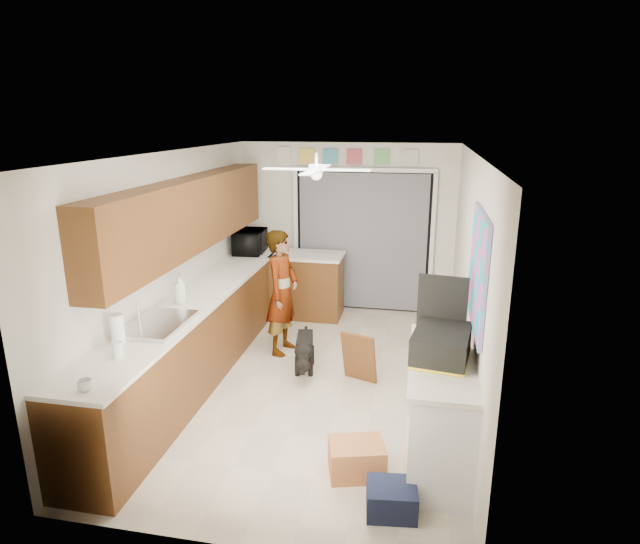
{
  "coord_description": "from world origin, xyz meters",
  "views": [
    {
      "loc": [
        1.12,
        -5.34,
        2.84
      ],
      "look_at": [
        0.0,
        0.4,
        1.15
      ],
      "focal_mm": 30.0,
      "sensor_mm": 36.0,
      "label": 1
    }
  ],
  "objects_px": {
    "suitcase": "(441,345)",
    "cardboard_box": "(357,459)",
    "microwave": "(250,242)",
    "dog": "(305,351)",
    "navy_crate": "(391,499)",
    "man": "(282,292)",
    "soap_bottle": "(180,288)",
    "cup": "(85,385)",
    "paper_towel_roll": "(117,328)"
  },
  "relations": [
    {
      "from": "suitcase",
      "to": "cardboard_box",
      "type": "xyz_separation_m",
      "value": [
        -0.63,
        -0.34,
        -0.92
      ]
    },
    {
      "from": "microwave",
      "to": "dog",
      "type": "distance_m",
      "value": 2.25
    },
    {
      "from": "navy_crate",
      "to": "man",
      "type": "xyz_separation_m",
      "value": [
        -1.53,
        2.64,
        0.67
      ]
    },
    {
      "from": "suitcase",
      "to": "man",
      "type": "xyz_separation_m",
      "value": [
        -1.85,
        1.9,
        -0.29
      ]
    },
    {
      "from": "soap_bottle",
      "to": "cardboard_box",
      "type": "relative_size",
      "value": 0.72
    },
    {
      "from": "cup",
      "to": "paper_towel_roll",
      "type": "distance_m",
      "value": 0.88
    },
    {
      "from": "cardboard_box",
      "to": "navy_crate",
      "type": "relative_size",
      "value": 1.21
    },
    {
      "from": "paper_towel_roll",
      "to": "suitcase",
      "type": "xyz_separation_m",
      "value": [
        2.77,
        0.2,
        -0.01
      ]
    },
    {
      "from": "cup",
      "to": "man",
      "type": "height_order",
      "value": "man"
    },
    {
      "from": "microwave",
      "to": "suitcase",
      "type": "distance_m",
      "value": 4.11
    },
    {
      "from": "paper_towel_roll",
      "to": "suitcase",
      "type": "height_order",
      "value": "paper_towel_roll"
    },
    {
      "from": "cup",
      "to": "suitcase",
      "type": "xyz_separation_m",
      "value": [
        2.53,
        1.04,
        0.08
      ]
    },
    {
      "from": "microwave",
      "to": "dog",
      "type": "height_order",
      "value": "microwave"
    },
    {
      "from": "soap_bottle",
      "to": "navy_crate",
      "type": "xyz_separation_m",
      "value": [
        2.37,
        -1.62,
        -0.99
      ]
    },
    {
      "from": "paper_towel_roll",
      "to": "dog",
      "type": "relative_size",
      "value": 0.43
    },
    {
      "from": "suitcase",
      "to": "man",
      "type": "height_order",
      "value": "man"
    },
    {
      "from": "microwave",
      "to": "suitcase",
      "type": "height_order",
      "value": "microwave"
    },
    {
      "from": "suitcase",
      "to": "dog",
      "type": "xyz_separation_m",
      "value": [
        -1.47,
        1.43,
        -0.83
      ]
    },
    {
      "from": "cardboard_box",
      "to": "dog",
      "type": "relative_size",
      "value": 0.74
    },
    {
      "from": "cup",
      "to": "soap_bottle",
      "type": "bearing_deg",
      "value": 94.65
    },
    {
      "from": "microwave",
      "to": "paper_towel_roll",
      "type": "distance_m",
      "value": 3.34
    },
    {
      "from": "microwave",
      "to": "cardboard_box",
      "type": "distance_m",
      "value": 4.14
    },
    {
      "from": "microwave",
      "to": "cardboard_box",
      "type": "bearing_deg",
      "value": -154.78
    },
    {
      "from": "navy_crate",
      "to": "man",
      "type": "bearing_deg",
      "value": 120.07
    },
    {
      "from": "soap_bottle",
      "to": "navy_crate",
      "type": "distance_m",
      "value": 3.03
    },
    {
      "from": "paper_towel_roll",
      "to": "suitcase",
      "type": "bearing_deg",
      "value": 4.18
    },
    {
      "from": "microwave",
      "to": "cup",
      "type": "xyz_separation_m",
      "value": [
        0.12,
        -4.18,
        -0.12
      ]
    },
    {
      "from": "cup",
      "to": "paper_towel_roll",
      "type": "height_order",
      "value": "paper_towel_roll"
    },
    {
      "from": "cardboard_box",
      "to": "navy_crate",
      "type": "xyz_separation_m",
      "value": [
        0.31,
        -0.4,
        -0.03
      ]
    },
    {
      "from": "suitcase",
      "to": "navy_crate",
      "type": "distance_m",
      "value": 1.25
    },
    {
      "from": "microwave",
      "to": "soap_bottle",
      "type": "bearing_deg",
      "value": 174.21
    },
    {
      "from": "soap_bottle",
      "to": "paper_towel_roll",
      "type": "height_order",
      "value": "soap_bottle"
    },
    {
      "from": "cup",
      "to": "suitcase",
      "type": "bearing_deg",
      "value": 22.34
    },
    {
      "from": "suitcase",
      "to": "dog",
      "type": "bearing_deg",
      "value": 144.48
    },
    {
      "from": "suitcase",
      "to": "cup",
      "type": "bearing_deg",
      "value": -148.89
    },
    {
      "from": "cardboard_box",
      "to": "navy_crate",
      "type": "distance_m",
      "value": 0.51
    },
    {
      "from": "cup",
      "to": "man",
      "type": "relative_size",
      "value": 0.07
    },
    {
      "from": "cup",
      "to": "dog",
      "type": "xyz_separation_m",
      "value": [
        1.07,
        2.47,
        -0.75
      ]
    },
    {
      "from": "navy_crate",
      "to": "paper_towel_roll",
      "type": "bearing_deg",
      "value": 167.57
    },
    {
      "from": "microwave",
      "to": "cardboard_box",
      "type": "xyz_separation_m",
      "value": [
        2.02,
        -3.48,
        -0.96
      ]
    },
    {
      "from": "navy_crate",
      "to": "dog",
      "type": "height_order",
      "value": "dog"
    },
    {
      "from": "microwave",
      "to": "navy_crate",
      "type": "height_order",
      "value": "microwave"
    },
    {
      "from": "cup",
      "to": "suitcase",
      "type": "height_order",
      "value": "suitcase"
    },
    {
      "from": "cardboard_box",
      "to": "dog",
      "type": "bearing_deg",
      "value": 115.2
    },
    {
      "from": "cup",
      "to": "man",
      "type": "distance_m",
      "value": 3.02
    },
    {
      "from": "cup",
      "to": "microwave",
      "type": "bearing_deg",
      "value": 91.67
    },
    {
      "from": "suitcase",
      "to": "dog",
      "type": "height_order",
      "value": "suitcase"
    },
    {
      "from": "microwave",
      "to": "cup",
      "type": "bearing_deg",
      "value": 176.74
    },
    {
      "from": "soap_bottle",
      "to": "man",
      "type": "xyz_separation_m",
      "value": [
        0.84,
        1.02,
        -0.32
      ]
    },
    {
      "from": "cardboard_box",
      "to": "paper_towel_roll",
      "type": "bearing_deg",
      "value": 176.25
    }
  ]
}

